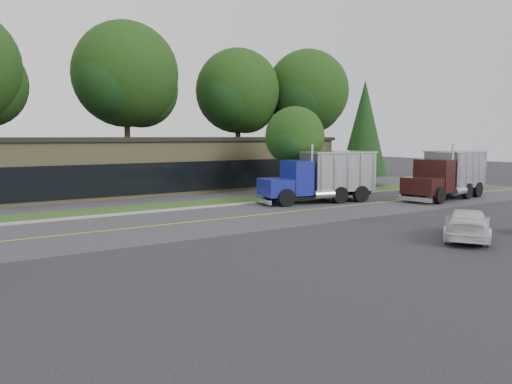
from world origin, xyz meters
TOP-DOWN VIEW (x-y plane):
  - ground at (0.00, 0.00)m, footprint 140.00×140.00m
  - road at (0.00, 9.00)m, footprint 60.00×8.00m
  - center_line at (0.00, 9.00)m, footprint 60.00×0.12m
  - curb at (0.00, 13.20)m, footprint 60.00×0.30m
  - grass_verge at (0.00, 15.00)m, footprint 60.00×3.40m
  - far_parking at (0.00, 20.00)m, footprint 60.00×7.00m
  - strip_mall at (2.00, 26.00)m, footprint 32.00×12.00m
  - tree_far_c at (4.16, 34.13)m, footprint 10.77×10.14m
  - tree_far_d at (16.15, 33.12)m, footprint 9.66×9.09m
  - tree_far_e at (24.15, 31.12)m, footprint 9.89×9.31m
  - evergreen_right at (20.00, 18.00)m, footprint 4.08×4.08m
  - tree_verge at (10.07, 15.05)m, footprint 4.58×4.31m
  - dump_truck_blue at (9.63, 11.36)m, footprint 8.04×3.92m
  - dump_truck_maroon at (18.31, 8.08)m, footprint 7.96×3.73m
  - rally_car at (6.85, -1.24)m, footprint 4.72×4.01m

SIDE VIEW (x-z plane):
  - ground at x=0.00m, z-range 0.00..0.00m
  - road at x=0.00m, z-range -0.01..0.01m
  - center_line at x=0.00m, z-range 0.00..0.00m
  - curb at x=0.00m, z-range -0.06..0.06m
  - grass_verge at x=0.00m, z-range -0.01..0.01m
  - far_parking at x=0.00m, z-range -0.01..0.01m
  - rally_car at x=6.85m, z-range 0.00..1.30m
  - dump_truck_maroon at x=18.31m, z-range 0.12..3.48m
  - dump_truck_blue at x=9.63m, z-range 0.12..3.48m
  - strip_mall at x=2.00m, z-range 0.00..4.00m
  - tree_verge at x=10.07m, z-range 0.89..7.42m
  - evergreen_right at x=20.00m, z-range 0.46..9.73m
  - tree_far_d at x=16.15m, z-range 1.90..15.68m
  - tree_far_e at x=24.15m, z-range 1.95..16.06m
  - tree_far_c at x=4.16m, z-range 2.12..17.49m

